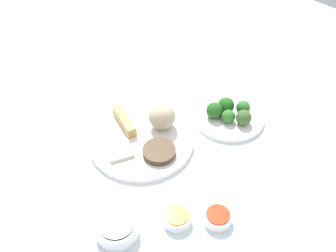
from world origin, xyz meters
name	(u,v)px	position (x,y,z in m)	size (l,w,h in m)	color
tabletop	(137,151)	(0.00, 0.00, 0.01)	(2.20, 2.20, 0.02)	white
main_plate	(141,141)	(0.02, 0.01, 0.03)	(0.29, 0.29, 0.02)	white
rice_scoop	(162,116)	(0.10, 0.00, 0.07)	(0.08, 0.08, 0.08)	tan
spring_roll	(124,121)	(0.03, 0.08, 0.05)	(0.12, 0.03, 0.03)	tan
crab_rangoon_wonton	(119,151)	(-0.05, 0.01, 0.04)	(0.07, 0.07, 0.01)	beige
stir_fry_heap	(159,152)	(0.02, -0.07, 0.04)	(0.09, 0.09, 0.02)	#45321E
broccoli_plate	(229,117)	(0.27, -0.11, 0.03)	(0.21, 0.21, 0.01)	white
broccoli_floret_0	(226,105)	(0.27, -0.09, 0.06)	(0.05, 0.05, 0.05)	#1F5A1B
broccoli_floret_1	(243,107)	(0.31, -0.13, 0.05)	(0.04, 0.04, 0.04)	#2C732A
broccoli_floret_2	(228,116)	(0.25, -0.12, 0.05)	(0.04, 0.04, 0.04)	#2F7327
broccoli_floret_3	(244,118)	(0.27, -0.15, 0.06)	(0.04, 0.04, 0.04)	#3C5C2A
broccoli_floret_4	(214,110)	(0.23, -0.08, 0.06)	(0.05, 0.05, 0.05)	#235D1B
soy_sauce_bowl	(117,229)	(-0.21, -0.16, 0.04)	(0.10, 0.10, 0.04)	white
soy_sauce_bowl_liquid	(116,224)	(-0.21, -0.16, 0.06)	(0.08, 0.08, 0.00)	black
sauce_ramekin_sweet_and_sour	(218,218)	(-0.03, -0.31, 0.03)	(0.07, 0.07, 0.02)	white
sauce_ramekin_sweet_and_sour_liquid	(218,214)	(-0.03, -0.31, 0.05)	(0.06, 0.06, 0.00)	red
sauce_ramekin_hot_mustard	(177,218)	(-0.09, -0.24, 0.03)	(0.07, 0.07, 0.02)	white
sauce_ramekin_hot_mustard_liquid	(177,215)	(-0.09, -0.24, 0.05)	(0.06, 0.06, 0.00)	yellow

